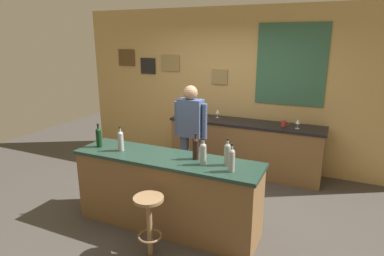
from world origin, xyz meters
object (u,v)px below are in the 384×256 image
wine_bottle_a (99,137)px  wine_bottle_c (196,148)px  wine_glass_b (298,122)px  wine_bottle_e (227,153)px  wine_glass_a (218,112)px  wine_bottle_f (231,159)px  coffee_mug (284,124)px  wine_bottle_d (203,153)px  bar_stool (149,216)px  bartender (191,131)px  wine_bottle_b (121,140)px

wine_bottle_a → wine_bottle_c: bearing=5.1°
wine_bottle_c → wine_glass_b: (0.90, 1.92, -0.05)m
wine_bottle_a → wine_bottle_e: same height
wine_bottle_c → wine_glass_a: size_ratio=1.97×
wine_bottle_f → wine_glass_a: wine_bottle_f is taller
wine_bottle_e → wine_glass_a: bearing=112.8°
coffee_mug → wine_glass_b: bearing=-10.8°
wine_bottle_a → wine_glass_a: wine_bottle_a is taller
wine_bottle_d → wine_bottle_e: size_ratio=1.00×
bar_stool → coffee_mug: 2.80m
wine_bottle_c → wine_bottle_e: 0.39m
bartender → bar_stool: (0.26, -1.61, -0.48)m
wine_bottle_b → wine_bottle_f: size_ratio=1.00×
wine_bottle_f → wine_bottle_b: bearing=177.7°
wine_bottle_a → wine_glass_a: (0.82, 2.18, -0.05)m
bar_stool → wine_bottle_e: 1.07m
wine_bottle_b → wine_bottle_d: bearing=-0.2°
bar_stool → coffee_mug: size_ratio=5.44×
wine_bottle_f → wine_glass_b: 2.14m
wine_glass_a → wine_glass_b: 1.40m
wine_bottle_a → wine_bottle_f: bearing=-2.0°
bartender → wine_bottle_c: size_ratio=5.29×
wine_bottle_a → wine_bottle_c: 1.31m
bartender → wine_bottle_a: bearing=-126.3°
wine_bottle_b → coffee_mug: wine_bottle_b is taller
wine_bottle_d → wine_glass_a: (-0.63, 2.19, -0.05)m
coffee_mug → wine_bottle_c: bearing=-109.3°
bartender → wine_glass_a: size_ratio=10.45×
wine_bottle_f → coffee_mug: wine_bottle_f is taller
wine_glass_a → wine_bottle_f: bearing=-66.5°
wine_glass_b → wine_bottle_c: bearing=-115.2°
wine_bottle_a → wine_glass_b: bearing=42.7°
bar_stool → wine_bottle_e: wine_bottle_e is taller
wine_bottle_f → wine_glass_b: wine_bottle_f is taller
wine_bottle_f → wine_bottle_a: bearing=178.0°
bar_stool → wine_bottle_c: 0.91m
wine_glass_a → coffee_mug: size_ratio=1.24×
wine_bottle_d → wine_glass_a: bearing=106.1°
wine_glass_b → wine_bottle_a: bearing=-137.3°
wine_bottle_e → wine_bottle_f: (0.10, -0.15, 0.00)m
wine_bottle_c → wine_glass_b: size_ratio=1.97×
wine_bottle_b → coffee_mug: (1.65, 2.08, -0.11)m
wine_bottle_e → wine_bottle_f: same height
bar_stool → wine_glass_b: (1.15, 2.56, 0.55)m
bar_stool → bartender: bearing=99.1°
wine_glass_a → wine_glass_b: same height
wine_bottle_e → wine_glass_a: wine_bottle_e is taller
coffee_mug → wine_bottle_f: bearing=-95.3°
wine_bottle_d → wine_bottle_e: 0.26m
wine_bottle_d → coffee_mug: 2.15m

